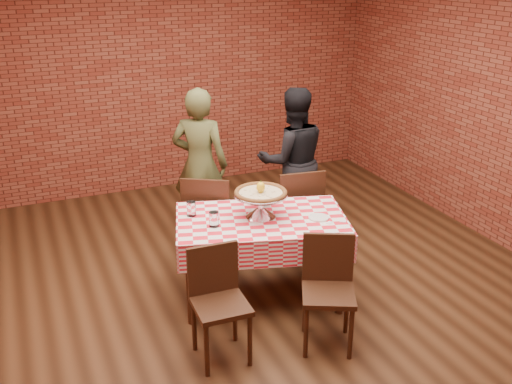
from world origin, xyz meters
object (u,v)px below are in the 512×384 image
(water_glass_right, at_px, (191,209))
(condiment_caddy, at_px, (265,198))
(diner_olive, at_px, (200,165))
(diner_black, at_px, (292,160))
(chair_far_left, at_px, (210,217))
(water_glass_left, at_px, (214,219))
(chair_far_right, at_px, (295,210))
(table, at_px, (261,258))
(pizza, at_px, (261,193))
(pizza_stand, at_px, (261,205))
(chair_near_left, at_px, (221,308))
(chair_near_right, at_px, (328,296))

(water_glass_right, bearing_deg, condiment_caddy, -1.72)
(diner_olive, height_order, diner_black, diner_olive)
(chair_far_left, bearing_deg, water_glass_right, 87.09)
(chair_far_left, relative_size, diner_olive, 0.58)
(water_glass_left, bearing_deg, chair_far_right, 30.77)
(table, xyz_separation_m, pizza, (0.01, 0.04, 0.59))
(chair_far_left, bearing_deg, table, 133.52)
(condiment_caddy, bearing_deg, diner_olive, 118.86)
(pizza_stand, height_order, water_glass_left, pizza_stand)
(water_glass_left, bearing_deg, table, -0.40)
(chair_near_left, relative_size, chair_far_left, 0.93)
(diner_black, bearing_deg, water_glass_left, 52.78)
(pizza_stand, distance_m, chair_near_right, 0.99)
(pizza_stand, bearing_deg, chair_near_left, -131.18)
(pizza_stand, relative_size, diner_olive, 0.29)
(pizza_stand, relative_size, water_glass_left, 3.68)
(water_glass_left, relative_size, chair_near_right, 0.14)
(chair_near_left, height_order, chair_far_left, chair_far_left)
(chair_far_right, bearing_deg, pizza_stand, 51.03)
(chair_near_left, bearing_deg, water_glass_right, 86.43)
(pizza, relative_size, chair_far_left, 0.47)
(water_glass_left, height_order, chair_far_right, chair_far_right)
(table, distance_m, pizza, 0.60)
(water_glass_left, bearing_deg, chair_near_left, -105.98)
(water_glass_left, relative_size, diner_black, 0.08)
(chair_far_left, bearing_deg, water_glass_left, 103.96)
(table, bearing_deg, water_glass_left, 179.60)
(water_glass_right, distance_m, condiment_caddy, 0.67)
(pizza, bearing_deg, chair_near_right, -78.65)
(diner_olive, bearing_deg, water_glass_left, 110.65)
(table, xyz_separation_m, chair_far_left, (-0.19, 0.80, 0.09))
(table, bearing_deg, chair_far_left, 103.46)
(pizza, bearing_deg, chair_near_left, -131.18)
(chair_near_left, relative_size, chair_far_right, 0.92)
(chair_far_right, bearing_deg, chair_near_right, 80.56)
(chair_far_left, relative_size, diner_black, 0.59)
(table, height_order, pizza_stand, pizza_stand)
(chair_near_left, relative_size, chair_near_right, 0.99)
(pizza_stand, xyz_separation_m, condiment_caddy, (0.14, 0.22, -0.04))
(table, distance_m, chair_near_left, 0.91)
(table, height_order, water_glass_right, water_glass_right)
(pizza, height_order, chair_far_left, pizza)
(water_glass_right, height_order, diner_black, diner_black)
(chair_near_right, height_order, chair_far_left, chair_far_left)
(pizza, bearing_deg, chair_far_right, 43.54)
(pizza_stand, xyz_separation_m, water_glass_right, (-0.53, 0.24, -0.04))
(water_glass_left, distance_m, condiment_caddy, 0.62)
(chair_near_right, bearing_deg, diner_olive, 122.98)
(table, bearing_deg, chair_near_right, -77.62)
(chair_far_right, height_order, diner_black, diner_black)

